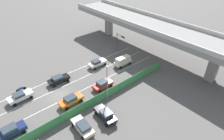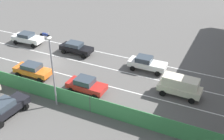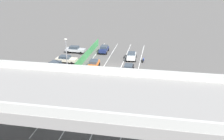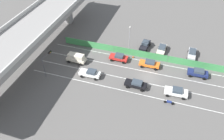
{
  "view_description": "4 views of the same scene",
  "coord_description": "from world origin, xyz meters",
  "px_view_note": "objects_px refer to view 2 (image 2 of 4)",
  "views": [
    {
      "loc": [
        28.19,
        -10.9,
        24.43
      ],
      "look_at": [
        1.98,
        11.94,
        1.62
      ],
      "focal_mm": 30.92,
      "sensor_mm": 36.0,
      "label": 1
    },
    {
      "loc": [
        25.74,
        21.31,
        17.4
      ],
      "look_at": [
        1.62,
        9.84,
        2.05
      ],
      "focal_mm": 46.16,
      "sensor_mm": 36.0,
      "label": 2
    },
    {
      "loc": [
        -8.94,
        47.89,
        18.68
      ],
      "look_at": [
        -1.12,
        5.87,
        1.87
      ],
      "focal_mm": 41.11,
      "sensor_mm": 36.0,
      "label": 3
    },
    {
      "loc": [
        -36.18,
        -3.34,
        32.77
      ],
      "look_at": [
        -1.24,
        7.87,
        1.11
      ],
      "focal_mm": 36.25,
      "sensor_mm": 36.0,
      "label": 4
    }
  ],
  "objects_px": {
    "car_hatchback_white": "(147,63)",
    "car_sedan_white": "(27,38)",
    "parked_sedan_dark": "(6,108)",
    "street_lamp": "(52,66)",
    "car_sedan_black": "(76,48)",
    "traffic_cone": "(52,93)",
    "car_van_cream": "(180,85)",
    "car_sedan_red": "(86,85)",
    "car_taxi_orange": "(33,70)",
    "motorcycle": "(45,35)"
  },
  "relations": [
    {
      "from": "car_taxi_orange",
      "to": "parked_sedan_dark",
      "type": "xyz_separation_m",
      "value": [
        6.88,
        2.4,
        0.06
      ]
    },
    {
      "from": "car_taxi_orange",
      "to": "traffic_cone",
      "type": "relative_size",
      "value": 8.02
    },
    {
      "from": "car_sedan_red",
      "to": "car_taxi_orange",
      "type": "bearing_deg",
      "value": -91.14
    },
    {
      "from": "car_van_cream",
      "to": "car_sedan_white",
      "type": "distance_m",
      "value": 23.15
    },
    {
      "from": "car_sedan_black",
      "to": "street_lamp",
      "type": "relative_size",
      "value": 0.61
    },
    {
      "from": "parked_sedan_dark",
      "to": "street_lamp",
      "type": "xyz_separation_m",
      "value": [
        -3.43,
        3.28,
        3.52
      ]
    },
    {
      "from": "car_hatchback_white",
      "to": "street_lamp",
      "type": "distance_m",
      "value": 12.49
    },
    {
      "from": "car_hatchback_white",
      "to": "car_sedan_black",
      "type": "bearing_deg",
      "value": -91.04
    },
    {
      "from": "car_sedan_white",
      "to": "motorcycle",
      "type": "distance_m",
      "value": 2.93
    },
    {
      "from": "motorcycle",
      "to": "traffic_cone",
      "type": "relative_size",
      "value": 3.46
    },
    {
      "from": "car_sedan_red",
      "to": "car_van_cream",
      "type": "bearing_deg",
      "value": 111.58
    },
    {
      "from": "street_lamp",
      "to": "car_sedan_white",
      "type": "bearing_deg",
      "value": -130.45
    },
    {
      "from": "car_hatchback_white",
      "to": "parked_sedan_dark",
      "type": "relative_size",
      "value": 0.98
    },
    {
      "from": "car_sedan_white",
      "to": "traffic_cone",
      "type": "relative_size",
      "value": 8.0
    },
    {
      "from": "car_taxi_orange",
      "to": "car_sedan_black",
      "type": "bearing_deg",
      "value": 169.19
    },
    {
      "from": "car_sedan_black",
      "to": "traffic_cone",
      "type": "bearing_deg",
      "value": 16.75
    },
    {
      "from": "traffic_cone",
      "to": "car_van_cream",
      "type": "bearing_deg",
      "value": 114.91
    },
    {
      "from": "car_sedan_black",
      "to": "parked_sedan_dark",
      "type": "distance_m",
      "value": 14.17
    },
    {
      "from": "car_sedan_black",
      "to": "parked_sedan_dark",
      "type": "height_order",
      "value": "parked_sedan_dark"
    },
    {
      "from": "car_taxi_orange",
      "to": "car_sedan_red",
      "type": "bearing_deg",
      "value": 88.86
    },
    {
      "from": "car_hatchback_white",
      "to": "car_sedan_white",
      "type": "distance_m",
      "value": 17.97
    },
    {
      "from": "motorcycle",
      "to": "street_lamp",
      "type": "relative_size",
      "value": 0.26
    },
    {
      "from": "car_sedan_white",
      "to": "parked_sedan_dark",
      "type": "relative_size",
      "value": 0.97
    },
    {
      "from": "motorcycle",
      "to": "traffic_cone",
      "type": "xyz_separation_m",
      "value": [
        11.88,
        9.8,
        -0.2
      ]
    },
    {
      "from": "car_sedan_red",
      "to": "street_lamp",
      "type": "distance_m",
      "value": 5.09
    },
    {
      "from": "car_sedan_black",
      "to": "car_taxi_orange",
      "type": "relative_size",
      "value": 1.0
    },
    {
      "from": "car_taxi_orange",
      "to": "motorcycle",
      "type": "bearing_deg",
      "value": -150.14
    },
    {
      "from": "car_taxi_orange",
      "to": "traffic_cone",
      "type": "distance_m",
      "value": 4.78
    },
    {
      "from": "motorcycle",
      "to": "car_sedan_black",
      "type": "bearing_deg",
      "value": 70.55
    },
    {
      "from": "car_sedan_black",
      "to": "street_lamp",
      "type": "bearing_deg",
      "value": 21.87
    },
    {
      "from": "car_hatchback_white",
      "to": "car_van_cream",
      "type": "bearing_deg",
      "value": 53.53
    },
    {
      "from": "car_van_cream",
      "to": "car_sedan_black",
      "type": "relative_size",
      "value": 1.0
    },
    {
      "from": "street_lamp",
      "to": "traffic_cone",
      "type": "relative_size",
      "value": 13.09
    },
    {
      "from": "car_hatchback_white",
      "to": "street_lamp",
      "type": "xyz_separation_m",
      "value": [
        10.52,
        -5.72,
        3.54
      ]
    },
    {
      "from": "car_van_cream",
      "to": "parked_sedan_dark",
      "type": "xyz_separation_m",
      "value": [
        10.34,
        -13.9,
        -0.28
      ]
    },
    {
      "from": "car_sedan_red",
      "to": "parked_sedan_dark",
      "type": "relative_size",
      "value": 0.91
    },
    {
      "from": "motorcycle",
      "to": "street_lamp",
      "type": "xyz_separation_m",
      "value": [
        13.17,
        11.26,
        4.01
      ]
    },
    {
      "from": "car_sedan_white",
      "to": "motorcycle",
      "type": "height_order",
      "value": "car_sedan_white"
    },
    {
      "from": "car_taxi_orange",
      "to": "parked_sedan_dark",
      "type": "distance_m",
      "value": 7.28
    },
    {
      "from": "motorcycle",
      "to": "traffic_cone",
      "type": "height_order",
      "value": "motorcycle"
    },
    {
      "from": "car_sedan_red",
      "to": "street_lamp",
      "type": "height_order",
      "value": "street_lamp"
    },
    {
      "from": "car_van_cream",
      "to": "parked_sedan_dark",
      "type": "bearing_deg",
      "value": -53.37
    },
    {
      "from": "parked_sedan_dark",
      "to": "traffic_cone",
      "type": "distance_m",
      "value": 5.1
    },
    {
      "from": "motorcycle",
      "to": "street_lamp",
      "type": "distance_m",
      "value": 17.78
    },
    {
      "from": "car_van_cream",
      "to": "traffic_cone",
      "type": "bearing_deg",
      "value": -65.09
    },
    {
      "from": "car_sedan_white",
      "to": "street_lamp",
      "type": "bearing_deg",
      "value": 49.55
    },
    {
      "from": "car_van_cream",
      "to": "motorcycle",
      "type": "bearing_deg",
      "value": -105.97
    },
    {
      "from": "car_taxi_orange",
      "to": "car_hatchback_white",
      "type": "bearing_deg",
      "value": 121.82
    },
    {
      "from": "car_sedan_white",
      "to": "street_lamp",
      "type": "xyz_separation_m",
      "value": [
        10.44,
        12.25,
        3.57
      ]
    },
    {
      "from": "motorcycle",
      "to": "car_taxi_orange",
      "type": "bearing_deg",
      "value": 29.86
    }
  ]
}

